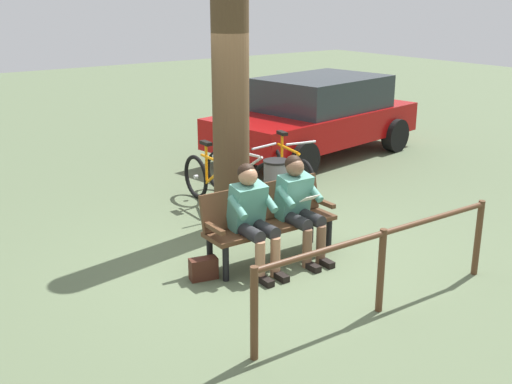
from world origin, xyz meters
The scene contains 12 objects.
ground_plane centered at (0.00, 0.00, 0.00)m, with size 40.00×40.00×0.00m, color #566647.
bench centered at (0.04, 0.10, 0.51)m, with size 1.62×0.53×0.87m.
person_reading centered at (-0.27, 0.28, 0.66)m, with size 0.50×0.77×1.20m.
person_companion centered at (0.37, 0.26, 0.66)m, with size 0.50×0.77×1.20m.
handbag centered at (0.94, 0.15, 0.12)m, with size 0.30×0.14×0.24m, color #3F1E14.
tree_trunk centered at (-0.18, -0.96, 1.89)m, with size 0.46×0.46×3.78m, color #4C3823.
litter_bin centered at (-0.99, -1.06, 0.39)m, with size 0.37×0.37×0.77m.
bicycle_orange centered at (-1.70, -1.69, 0.36)m, with size 0.51×1.66×0.94m.
bicycle_purple centered at (-1.00, -1.84, 0.36)m, with size 0.48×1.67×0.94m.
bicycle_green centered at (-0.43, -1.80, 0.36)m, with size 0.48×1.68×0.94m.
railing_fence centered at (-0.06, 1.77, 0.59)m, with size 3.01×0.15×0.85m.
parked_car centered at (-3.66, -3.23, 0.77)m, with size 4.42×2.50×1.47m.
Camera 1 is at (4.14, 5.47, 2.96)m, focal length 43.96 mm.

